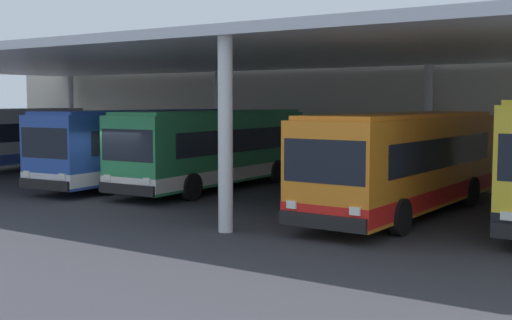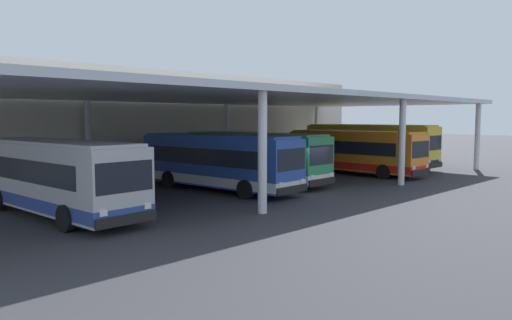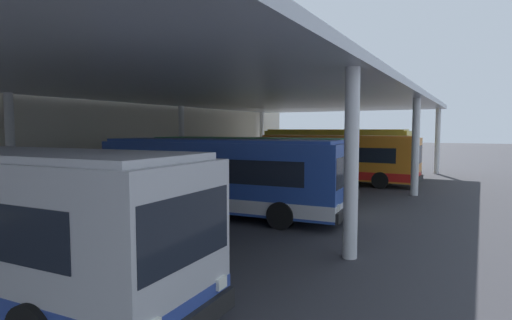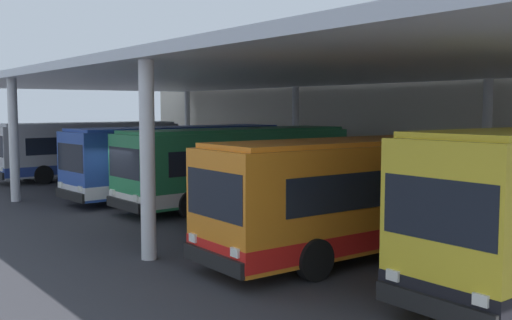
{
  "view_description": "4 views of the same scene",
  "coord_description": "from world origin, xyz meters",
  "px_view_note": "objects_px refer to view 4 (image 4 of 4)",
  "views": [
    {
      "loc": [
        16.77,
        -16.9,
        3.53
      ],
      "look_at": [
        2.78,
        4.07,
        1.32
      ],
      "focal_mm": 46.71,
      "sensor_mm": 36.0,
      "label": 1
    },
    {
      "loc": [
        -20.95,
        -16.7,
        4.12
      ],
      "look_at": [
        -0.31,
        3.66,
        1.57
      ],
      "focal_mm": 33.66,
      "sensor_mm": 36.0,
      "label": 2
    },
    {
      "loc": [
        -17.2,
        -5.61,
        3.58
      ],
      "look_at": [
        2.04,
        5.03,
        1.92
      ],
      "focal_mm": 28.68,
      "sensor_mm": 36.0,
      "label": 3
    },
    {
      "loc": [
        20.17,
        -9.65,
        4.01
      ],
      "look_at": [
        2.65,
        3.79,
        2.06
      ],
      "focal_mm": 41.55,
      "sensor_mm": 36.0,
      "label": 4
    }
  ],
  "objects_px": {
    "bus_far_bay": "(372,193)",
    "trash_bin": "(491,191)",
    "bus_nearest_bay": "(90,149)",
    "bus_middle_bay": "(239,165)",
    "bus_second_bay": "(180,160)"
  },
  "relations": [
    {
      "from": "bus_second_bay",
      "to": "bus_middle_bay",
      "type": "height_order",
      "value": "same"
    },
    {
      "from": "bus_nearest_bay",
      "to": "bus_far_bay",
      "type": "xyz_separation_m",
      "value": [
        21.76,
        -0.58,
        0.0
      ]
    },
    {
      "from": "bus_nearest_bay",
      "to": "bus_middle_bay",
      "type": "xyz_separation_m",
      "value": [
        13.02,
        1.15,
        0.0
      ]
    },
    {
      "from": "bus_nearest_bay",
      "to": "bus_second_bay",
      "type": "height_order",
      "value": "same"
    },
    {
      "from": "bus_middle_bay",
      "to": "bus_far_bay",
      "type": "relative_size",
      "value": 1.0
    },
    {
      "from": "bus_nearest_bay",
      "to": "bus_second_bay",
      "type": "relative_size",
      "value": 1.0
    },
    {
      "from": "bus_nearest_bay",
      "to": "bus_far_bay",
      "type": "height_order",
      "value": "same"
    },
    {
      "from": "bus_middle_bay",
      "to": "trash_bin",
      "type": "height_order",
      "value": "bus_middle_bay"
    },
    {
      "from": "bus_far_bay",
      "to": "bus_second_bay",
      "type": "bearing_deg",
      "value": 175.26
    },
    {
      "from": "bus_second_bay",
      "to": "trash_bin",
      "type": "height_order",
      "value": "bus_second_bay"
    },
    {
      "from": "bus_far_bay",
      "to": "trash_bin",
      "type": "xyz_separation_m",
      "value": [
        -1.9,
        9.23,
        -0.98
      ]
    },
    {
      "from": "bus_nearest_bay",
      "to": "bus_far_bay",
      "type": "bearing_deg",
      "value": -1.54
    },
    {
      "from": "bus_middle_bay",
      "to": "bus_nearest_bay",
      "type": "bearing_deg",
      "value": -174.94
    },
    {
      "from": "bus_middle_bay",
      "to": "bus_far_bay",
      "type": "height_order",
      "value": "same"
    },
    {
      "from": "bus_nearest_bay",
      "to": "bus_middle_bay",
      "type": "relative_size",
      "value": 1.0
    }
  ]
}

